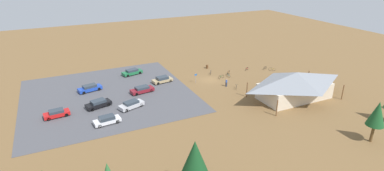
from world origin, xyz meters
name	(u,v)px	position (x,y,z in m)	size (l,w,h in m)	color
ground	(209,80)	(0.00, 0.00, 0.00)	(160.00, 160.00, 0.00)	brown
parking_lot_asphalt	(108,95)	(22.49, -1.42, 0.03)	(32.42, 31.82, 0.05)	#4C4C51
bike_pavilion	(295,84)	(-10.44, 15.72, 3.06)	(16.52, 9.41, 5.41)	beige
trash_bin	(207,67)	(-3.32, -7.39, 0.45)	(0.60, 0.60, 0.90)	brown
lot_sign	(196,77)	(3.53, 0.20, 1.41)	(0.56, 0.08, 2.20)	#99999E
pine_west	(377,114)	(-9.90, 32.72, 4.62)	(2.56, 2.56, 6.58)	brown
pine_mideast	(195,158)	(18.47, 30.71, 4.35)	(3.37, 3.37, 6.66)	brown
bicycle_yellow_edge_south	(272,69)	(-16.98, 1.00, 0.37)	(1.37, 1.05, 0.79)	black
bicycle_silver_by_bin	(236,87)	(-2.74, 6.93, 0.37)	(1.05, 1.42, 0.81)	black
bicycle_black_near_sign	(265,68)	(-15.97, -0.51, 0.37)	(1.59, 0.76, 0.83)	black
bicycle_blue_lone_west	(211,73)	(-2.05, -3.16, 0.39)	(0.93, 1.50, 0.89)	black
bicycle_green_lone_east	(221,77)	(-2.95, 0.19, 0.39)	(1.74, 0.54, 0.86)	black
bicycle_orange_back_row	(228,73)	(-5.94, -1.49, 0.38)	(1.33, 1.11, 0.85)	black
bicycle_teal_yard_right	(228,75)	(-4.97, 0.07, 0.37)	(0.48, 1.67, 0.87)	black
bicycle_red_front_row	(247,69)	(-11.61, -1.94, 0.35)	(1.43, 0.79, 0.78)	black
car_blue_far_end	(90,88)	(25.48, -4.89, 0.74)	(5.02, 2.82, 1.37)	#1E42B2
car_green_second_row	(132,72)	(14.97, -10.82, 0.72)	(5.01, 2.86, 1.34)	#1E6B3D
car_maroon_by_curb	(142,90)	(15.88, 0.46, 0.72)	(4.97, 2.53, 1.33)	maroon
car_silver_end_stall	(131,105)	(19.72, 6.46, 0.73)	(4.95, 3.15, 1.35)	#BCBCC1
car_red_inner_stall	(57,113)	(32.32, 4.32, 0.72)	(4.37, 2.18, 1.32)	red
car_white_aisle_side	(107,120)	(24.87, 10.45, 0.73)	(4.52, 2.20, 1.37)	white
car_tan_back_corner	(162,79)	(10.18, -3.13, 0.72)	(4.69, 2.49, 1.35)	tan
car_black_front_row	(98,104)	(25.13, 3.52, 0.75)	(4.88, 3.00, 1.40)	black
visitor_by_pavilion	(226,82)	(-1.50, 4.89, 0.91)	(0.36, 0.36, 1.74)	#2D3347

